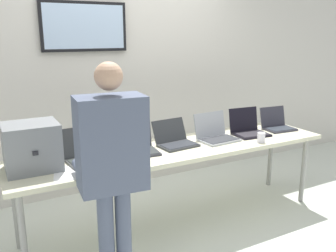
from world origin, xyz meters
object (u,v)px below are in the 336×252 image
Objects in this scene: equipment_box at (32,146)px; coffee_mug at (261,137)px; laptop_station_0 at (88,153)px; laptop_station_4 at (248,129)px; laptop_station_5 at (277,124)px; laptop_station_1 at (136,145)px; laptop_station_3 at (216,134)px; person at (112,160)px; workbench at (178,152)px; laptop_station_2 at (175,140)px.

equipment_box reaches higher than coffee_mug.
equipment_box is 0.45m from laptop_station_0.
laptop_station_4 reaches higher than laptop_station_5.
laptop_station_3 is (0.84, -0.02, -0.00)m from laptop_station_1.
person is at bearing -167.27° from coffee_mug.
laptop_station_5 reaches higher than workbench.
laptop_station_5 is (2.55, 0.00, -0.13)m from equipment_box.
workbench is at bearing -1.92° from equipment_box.
equipment_box is 0.78m from person.
laptop_station_4 is at bearing 2.29° from workbench.
coffee_mug is (-0.50, -0.30, -0.01)m from laptop_station_5.
laptop_station_0 is at bearing 0.61° from equipment_box.
person is at bearing -58.31° from equipment_box.
laptop_station_4 reaches higher than laptop_station_0.
laptop_station_4 is (0.86, -0.03, 0.01)m from laptop_station_2.
laptop_station_5 is at bearing -0.06° from laptop_station_1.
laptop_station_3 is 1.16× the size of laptop_station_5.
laptop_station_1 is 1.68m from laptop_station_5.
equipment_box is at bearing 178.08° from workbench.
coffee_mug is (2.05, -0.29, -0.13)m from equipment_box.
workbench is 0.87m from laptop_station_4.
laptop_station_5 is (0.42, 0.01, -0.01)m from laptop_station_4.
workbench is 32.14× the size of coffee_mug.
laptop_station_5 is 2.25m from person.
equipment_box is 1.72m from laptop_station_3.
laptop_station_2 is at bearing 87.00° from workbench.
workbench is 7.71× the size of laptop_station_3.
workbench is at bearing -176.45° from laptop_station_3.
coffee_mug reaches higher than workbench.
laptop_station_2 is 0.86m from laptop_station_4.
laptop_station_1 is 0.23× the size of person.
workbench is at bearing -93.00° from laptop_station_2.
laptop_station_4 is at bearing -0.21° from equipment_box.
laptop_station_3 is at bearing -179.05° from laptop_station_4.
laptop_station_5 is 3.60× the size of coffee_mug.
laptop_station_3 is at bearing -178.68° from laptop_station_5.
laptop_station_1 is 1.00× the size of laptop_station_4.
laptop_station_3 is at bearing -0.88° from laptop_station_0.
person is at bearing -92.21° from laptop_station_0.
coffee_mug is (-0.08, -0.28, -0.01)m from laptop_station_4.
coffee_mug is (1.62, -0.30, -0.01)m from laptop_station_0.
workbench is 0.12m from laptop_station_2.
person is (-0.86, -0.62, 0.26)m from workbench.
workbench is 8.32× the size of laptop_station_4.
laptop_station_3 is 0.84m from laptop_station_5.
person is at bearing -141.56° from laptop_station_2.
laptop_station_0 is 0.69m from person.
laptop_station_1 reaches higher than laptop_station_2.
laptop_station_2 is (0.40, 0.01, -0.01)m from laptop_station_1.
laptop_station_1 reaches higher than coffee_mug.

